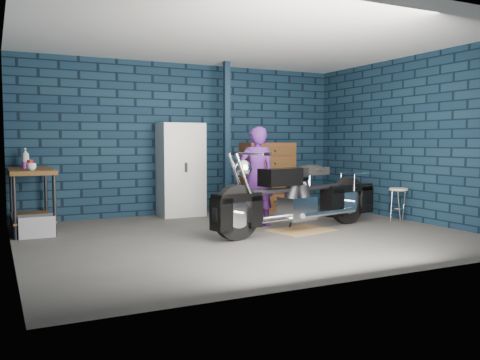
% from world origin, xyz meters
% --- Properties ---
extents(ground, '(6.00, 6.00, 0.00)m').
position_xyz_m(ground, '(0.00, 0.00, 0.00)').
color(ground, '#494744').
rests_on(ground, ground).
extents(room_walls, '(6.02, 5.01, 2.71)m').
position_xyz_m(room_walls, '(0.00, 0.55, 1.90)').
color(room_walls, '#0F2132').
rests_on(room_walls, ground).
extents(support_post, '(0.10, 0.10, 2.70)m').
position_xyz_m(support_post, '(0.55, 1.95, 1.35)').
color(support_post, '#102133').
rests_on(support_post, ground).
extents(workbench, '(0.60, 1.40, 0.91)m').
position_xyz_m(workbench, '(-2.68, 1.71, 0.46)').
color(workbench, brown).
rests_on(workbench, ground).
extents(drip_mat, '(1.02, 0.85, 0.01)m').
position_xyz_m(drip_mat, '(0.86, 0.02, 0.00)').
color(drip_mat, olive).
rests_on(drip_mat, ground).
extents(motorcycle, '(2.73, 1.27, 1.16)m').
position_xyz_m(motorcycle, '(0.86, 0.02, 0.58)').
color(motorcycle, black).
rests_on(motorcycle, ground).
extents(person, '(0.63, 0.48, 1.53)m').
position_xyz_m(person, '(0.47, 0.66, 0.77)').
color(person, '#471C69').
rests_on(person, ground).
extents(storage_bin, '(0.47, 0.33, 0.29)m').
position_xyz_m(storage_bin, '(-2.66, 1.21, 0.15)').
color(storage_bin, gray).
rests_on(storage_bin, ground).
extents(locker, '(0.76, 0.54, 1.63)m').
position_xyz_m(locker, '(-0.21, 2.23, 0.81)').
color(locker, silver).
rests_on(locker, ground).
extents(tool_chest, '(0.96, 0.54, 1.29)m').
position_xyz_m(tool_chest, '(1.54, 2.23, 0.64)').
color(tool_chest, brown).
rests_on(tool_chest, ground).
extents(shop_stool, '(0.33, 0.33, 0.55)m').
position_xyz_m(shop_stool, '(2.78, 0.07, 0.27)').
color(shop_stool, beige).
rests_on(shop_stool, ground).
extents(cup_a, '(0.14, 0.14, 0.10)m').
position_xyz_m(cup_a, '(-2.70, 1.25, 0.96)').
color(cup_a, beige).
rests_on(cup_a, workbench).
extents(cup_b, '(0.09, 0.09, 0.08)m').
position_xyz_m(cup_b, '(-2.67, 1.53, 0.95)').
color(cup_b, beige).
rests_on(cup_b, workbench).
extents(mug_purple, '(0.08, 0.08, 0.10)m').
position_xyz_m(mug_purple, '(-2.76, 1.83, 0.96)').
color(mug_purple, '#691B6F').
rests_on(mug_purple, workbench).
extents(mug_red, '(0.10, 0.10, 0.12)m').
position_xyz_m(mug_red, '(-2.67, 1.89, 0.97)').
color(mug_red, maroon).
rests_on(mug_red, workbench).
extents(bottle, '(0.15, 0.15, 0.30)m').
position_xyz_m(bottle, '(-2.72, 2.24, 1.06)').
color(bottle, gray).
rests_on(bottle, workbench).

